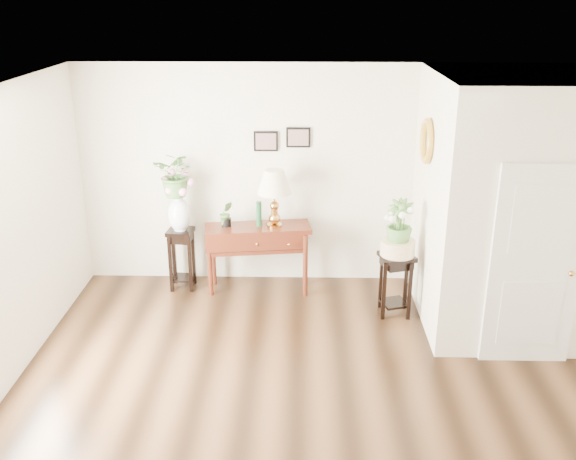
{
  "coord_description": "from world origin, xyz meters",
  "views": [
    {
      "loc": [
        -0.2,
        -5.04,
        3.62
      ],
      "look_at": [
        -0.34,
        1.3,
        1.22
      ],
      "focal_mm": 40.0,
      "sensor_mm": 36.0,
      "label": 1
    }
  ],
  "objects_px": {
    "console_table": "(258,259)",
    "plant_stand_a": "(182,259)",
    "table_lamp": "(274,199)",
    "plant_stand_b": "(395,284)"
  },
  "relations": [
    {
      "from": "plant_stand_a",
      "to": "plant_stand_b",
      "type": "relative_size",
      "value": 1.05
    },
    {
      "from": "console_table",
      "to": "plant_stand_a",
      "type": "xyz_separation_m",
      "value": [
        -0.98,
        0.06,
        -0.04
      ]
    },
    {
      "from": "console_table",
      "to": "plant_stand_b",
      "type": "relative_size",
      "value": 1.73
    },
    {
      "from": "table_lamp",
      "to": "plant_stand_b",
      "type": "xyz_separation_m",
      "value": [
        1.43,
        -0.59,
        -0.84
      ]
    },
    {
      "from": "plant_stand_a",
      "to": "plant_stand_b",
      "type": "height_order",
      "value": "plant_stand_a"
    },
    {
      "from": "console_table",
      "to": "plant_stand_a",
      "type": "relative_size",
      "value": 1.64
    },
    {
      "from": "table_lamp",
      "to": "plant_stand_a",
      "type": "xyz_separation_m",
      "value": [
        -1.18,
        0.06,
        -0.82
      ]
    },
    {
      "from": "table_lamp",
      "to": "plant_stand_a",
      "type": "distance_m",
      "value": 1.44
    },
    {
      "from": "table_lamp",
      "to": "plant_stand_a",
      "type": "bearing_deg",
      "value": 177.22
    },
    {
      "from": "console_table",
      "to": "table_lamp",
      "type": "height_order",
      "value": "table_lamp"
    }
  ]
}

